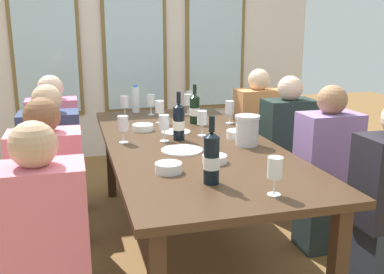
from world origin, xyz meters
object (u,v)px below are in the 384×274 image
object	(u,v)px
wine_glass_3	(160,108)
seated_person_2	(44,258)
wine_glass_5	(202,119)
wine_glass_9	(230,108)
wine_glass_1	(124,102)
wine_glass_2	(164,124)
metal_pitcher	(247,130)
seated_person_4	(53,172)
seated_person_0	(49,203)
tasting_bowl_2	(237,134)
water_bottle	(136,99)
wine_glass_4	(123,124)
dining_table	(189,152)
seated_person_1	(326,174)
seated_person_6	(55,150)
wine_bottle_0	(195,109)
wine_glass_0	(275,169)
tasting_bowl_1	(215,159)
white_plate_0	(182,150)
tasting_bowl_3	(169,168)
wine_glass_6	(151,101)
tasting_bowl_0	(143,127)
wine_bottle_2	(211,158)
seated_person_7	(257,134)
wine_glass_7	(188,101)
seated_person_5	(287,151)
white_plate_1	(176,132)
wine_bottle_1	(179,122)

from	to	relation	value
wine_glass_3	seated_person_2	size ratio (longest dim) A/B	0.16
wine_glass_5	wine_glass_9	size ratio (longest dim) A/B	1.00
wine_glass_1	wine_glass_2	bearing A→B (deg)	-80.30
metal_pitcher	seated_person_4	world-z (taller)	seated_person_4
seated_person_0	tasting_bowl_2	bearing A→B (deg)	13.82
water_bottle	wine_glass_4	world-z (taller)	water_bottle
dining_table	tasting_bowl_2	xyz separation A→B (m)	(0.34, 0.00, 0.09)
seated_person_1	seated_person_6	distance (m)	2.04
wine_bottle_0	wine_glass_0	xyz separation A→B (m)	(-0.07, -1.52, 0.01)
wine_glass_1	tasting_bowl_1	bearing A→B (deg)	-77.10
seated_person_2	tasting_bowl_2	bearing A→B (deg)	36.63
wine_glass_0	wine_glass_9	xyz separation A→B (m)	(0.32, 1.45, -0.00)
white_plate_0	metal_pitcher	world-z (taller)	metal_pitcher
wine_bottle_0	white_plate_0	bearing A→B (deg)	-111.28
wine_glass_5	seated_person_1	xyz separation A→B (m)	(0.74, -0.38, -0.33)
metal_pitcher	tasting_bowl_1	world-z (taller)	metal_pitcher
metal_pitcher	water_bottle	size ratio (longest dim) A/B	0.79
tasting_bowl_3	seated_person_1	size ratio (longest dim) A/B	0.12
seated_person_2	seated_person_4	size ratio (longest dim) A/B	1.00
wine_glass_6	wine_glass_4	bearing A→B (deg)	-111.20
metal_pitcher	tasting_bowl_2	size ratio (longest dim) A/B	1.29
tasting_bowl_0	seated_person_1	xyz separation A→B (m)	(1.10, -0.64, -0.24)
wine_bottle_2	wine_glass_3	world-z (taller)	wine_bottle_2
tasting_bowl_2	wine_glass_5	bearing A→B (deg)	148.60
water_bottle	wine_glass_6	xyz separation A→B (m)	(0.11, -0.14, 0.00)
white_plate_0	wine_glass_9	bearing A→B (deg)	50.45
water_bottle	seated_person_2	xyz separation A→B (m)	(-0.68, -1.98, -0.33)
metal_pitcher	water_bottle	bearing A→B (deg)	112.10
seated_person_1	wine_glass_2	bearing A→B (deg)	163.27
wine_glass_9	seated_person_6	distance (m)	1.40
wine_glass_5	seated_person_7	distance (m)	1.10
wine_glass_7	wine_glass_2	bearing A→B (deg)	-114.58
seated_person_2	seated_person_7	bearing A→B (deg)	45.50
seated_person_5	wine_glass_3	bearing A→B (deg)	161.67
water_bottle	wine_glass_7	distance (m)	0.46
wine_bottle_0	wine_glass_4	world-z (taller)	wine_bottle_0
tasting_bowl_1	wine_glass_1	xyz separation A→B (m)	(-0.32, 1.40, 0.10)
tasting_bowl_2	wine_glass_2	distance (m)	0.50
white_plate_0	wine_glass_3	world-z (taller)	wine_glass_3
dining_table	wine_glass_7	xyz separation A→B (m)	(0.23, 0.89, 0.18)
metal_pitcher	wine_bottle_2	xyz separation A→B (m)	(-0.43, -0.60, 0.03)
tasting_bowl_1	wine_glass_1	world-z (taller)	wine_glass_1
tasting_bowl_0	wine_glass_5	size ratio (longest dim) A/B	0.86
white_plate_0	seated_person_7	size ratio (longest dim) A/B	0.23
tasting_bowl_1	seated_person_1	bearing A→B (deg)	14.46
metal_pitcher	white_plate_1	bearing A→B (deg)	128.27
seated_person_1	wine_bottle_1	bearing A→B (deg)	160.94
white_plate_0	wine_glass_1	xyz separation A→B (m)	(-0.20, 1.13, 0.12)
tasting_bowl_1	wine_glass_9	xyz separation A→B (m)	(0.43, 0.93, 0.10)
white_plate_0	tasting_bowl_2	bearing A→B (deg)	25.22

